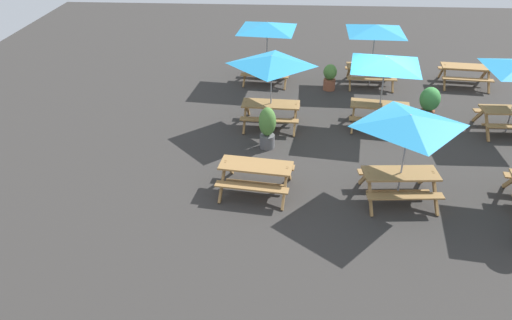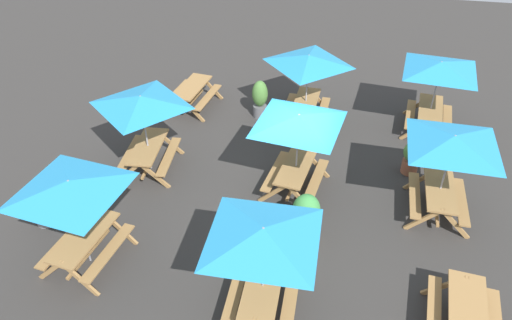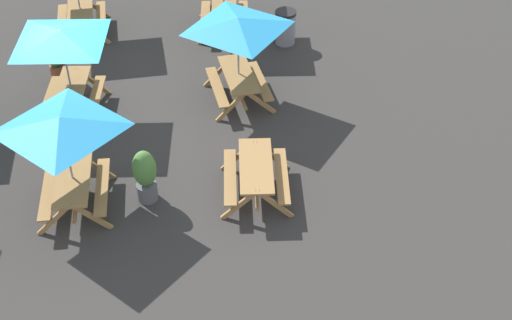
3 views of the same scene
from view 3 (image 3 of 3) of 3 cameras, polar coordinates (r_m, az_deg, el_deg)
The scene contains 8 objects.
ground_plane at distance 18.19m, azimuth -13.45°, elevation 3.81°, with size 33.15×33.15×0.00m, color #33302D.
picnic_table_0 at distance 15.03m, azimuth -0.00°, elevation -0.99°, with size 1.96×1.73×0.81m.
picnic_table_2 at distance 14.32m, azimuth -15.25°, elevation 2.32°, with size 2.10×2.10×2.34m.
picnic_table_5 at distance 17.07m, azimuth -1.46°, elevation 10.38°, with size 2.15×2.15×2.34m.
picnic_table_8 at distance 17.17m, azimuth -15.28°, elevation 9.11°, with size 2.80×2.80×2.34m.
trash_bin_gray at distance 20.24m, azimuth 2.36°, elevation 10.58°, with size 0.59×0.59×0.98m.
potted_plant_0 at distance 19.29m, azimuth -15.75°, elevation 8.04°, with size 0.64×0.64×1.17m.
potted_plant_2 at distance 14.99m, azimuth -8.86°, elevation -1.17°, with size 0.50×0.50×1.27m.
Camera 3 is at (14.81, 1.78, 10.42)m, focal length 50.00 mm.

